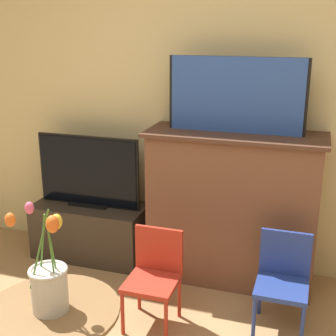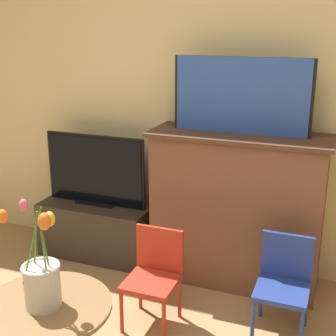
{
  "view_description": "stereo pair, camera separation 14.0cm",
  "coord_description": "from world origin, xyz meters",
  "px_view_note": "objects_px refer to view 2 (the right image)",
  "views": [
    {
      "loc": [
        0.72,
        -1.22,
        1.82
      ],
      "look_at": [
        -0.07,
        1.23,
        1.02
      ],
      "focal_mm": 50.0,
      "sensor_mm": 36.0,
      "label": 1
    },
    {
      "loc": [
        0.85,
        -1.17,
        1.82
      ],
      "look_at": [
        -0.07,
        1.23,
        1.02
      ],
      "focal_mm": 50.0,
      "sensor_mm": 36.0,
      "label": 2
    }
  ],
  "objects_px": {
    "vase_tulips": "(42,278)",
    "tv_monitor": "(95,171)",
    "painting": "(241,96)",
    "chair_blue": "(284,280)",
    "chair_red": "(154,272)"
  },
  "relations": [
    {
      "from": "painting",
      "to": "vase_tulips",
      "type": "bearing_deg",
      "value": -109.5
    },
    {
      "from": "painting",
      "to": "chair_red",
      "type": "xyz_separation_m",
      "value": [
        -0.34,
        -0.69,
        -1.02
      ]
    },
    {
      "from": "chair_blue",
      "to": "vase_tulips",
      "type": "xyz_separation_m",
      "value": [
        -0.96,
        -1.03,
        0.38
      ]
    },
    {
      "from": "vase_tulips",
      "to": "tv_monitor",
      "type": "bearing_deg",
      "value": 111.05
    },
    {
      "from": "vase_tulips",
      "to": "chair_red",
      "type": "bearing_deg",
      "value": 76.87
    },
    {
      "from": "painting",
      "to": "vase_tulips",
      "type": "height_order",
      "value": "painting"
    },
    {
      "from": "chair_blue",
      "to": "vase_tulips",
      "type": "bearing_deg",
      "value": -132.87
    },
    {
      "from": "chair_red",
      "to": "chair_blue",
      "type": "relative_size",
      "value": 1.0
    },
    {
      "from": "chair_blue",
      "to": "chair_red",
      "type": "bearing_deg",
      "value": -165.96
    },
    {
      "from": "chair_blue",
      "to": "painting",
      "type": "bearing_deg",
      "value": 130.05
    },
    {
      "from": "chair_blue",
      "to": "vase_tulips",
      "type": "distance_m",
      "value": 1.46
    },
    {
      "from": "painting",
      "to": "tv_monitor",
      "type": "relative_size",
      "value": 1.11
    },
    {
      "from": "painting",
      "to": "chair_blue",
      "type": "xyz_separation_m",
      "value": [
        0.42,
        -0.5,
        -1.02
      ]
    },
    {
      "from": "tv_monitor",
      "to": "chair_blue",
      "type": "distance_m",
      "value": 1.66
    },
    {
      "from": "tv_monitor",
      "to": "vase_tulips",
      "type": "relative_size",
      "value": 1.66
    }
  ]
}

